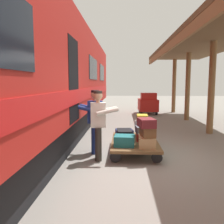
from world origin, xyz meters
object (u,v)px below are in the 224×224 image
train_car (13,76)px  suitcase_navy_fabric (124,133)px  suitcase_tan_vintage (147,141)px  baggage_tug (148,104)px  suitcase_gray_aluminum (142,124)px  suitcase_red_plastic (145,137)px  suitcase_maroon_trunk (146,123)px  suitcase_olive_duffel (143,131)px  suitcase_teal_softside (124,141)px  suitcase_slate_roller (143,130)px  suitcase_brown_leather (148,132)px  porter_by_door (99,123)px  porter_in_overalls (94,119)px  suitcase_black_hardshell (124,135)px  suitcase_yellow_case (142,117)px  luggage_cart (134,142)px

train_car → suitcase_navy_fabric: (-2.72, -1.23, -1.63)m
suitcase_tan_vintage → baggage_tug: baggage_tug is taller
train_car → suitcase_gray_aluminum: 3.72m
suitcase_red_plastic → baggage_tug: (-0.93, -8.33, 0.18)m
suitcase_maroon_trunk → baggage_tug: baggage_tug is taller
suitcase_olive_duffel → suitcase_teal_softside: bearing=64.6°
suitcase_teal_softside → suitcase_slate_roller: 0.79m
suitcase_tan_vintage → baggage_tug: 8.96m
suitcase_navy_fabric → suitcase_brown_leather: (-0.57, 1.17, 0.28)m
porter_by_door → porter_in_overalls: bearing=-72.5°
suitcase_black_hardshell → suitcase_teal_softside: 0.58m
suitcase_brown_leather → suitcase_yellow_case: suitcase_yellow_case is taller
suitcase_maroon_trunk → suitcase_olive_duffel: bearing=-91.1°
luggage_cart → train_car: bearing=12.1°
suitcase_yellow_case → porter_in_overalls: (1.33, 0.68, 0.04)m
suitcase_navy_fabric → baggage_tug: baggage_tug is taller
suitcase_tan_vintage → suitcase_black_hardshell: bearing=-46.5°
suitcase_slate_roller → suitcase_brown_leather: bearing=95.2°
suitcase_black_hardshell → porter_by_door: size_ratio=0.34×
suitcase_tan_vintage → suitcase_navy_fabric: bearing=-64.6°
baggage_tug → suitcase_olive_duffel: bearing=83.2°
suitcase_red_plastic → suitcase_brown_leather: size_ratio=0.97×
train_car → suitcase_olive_duffel: (-3.28, -1.23, -1.59)m
train_car → suitcase_yellow_case: (-3.25, -1.24, -1.17)m
suitcase_yellow_case → suitcase_red_plastic: bearing=92.7°
suitcase_teal_softside → suitcase_red_plastic: suitcase_teal_softside is taller
suitcase_red_plastic → porter_in_overalls: 1.45m
suitcase_gray_aluminum → suitcase_black_hardshell: bearing=47.6°
suitcase_tan_vintage → suitcase_maroon_trunk: size_ratio=1.21×
suitcase_red_plastic → suitcase_yellow_case: 0.75m
suitcase_yellow_case → suitcase_slate_roller: size_ratio=1.09×
suitcase_teal_softside → suitcase_olive_duffel: suitcase_olive_duffel is taller
baggage_tug → suitcase_maroon_trunk: bearing=84.0°
suitcase_slate_roller → porter_in_overalls: 1.36m
suitcase_maroon_trunk → suitcase_black_hardshell: bearing=-49.4°
suitcase_teal_softside → suitcase_slate_roller: (-0.52, -0.57, 0.17)m
suitcase_gray_aluminum → suitcase_tan_vintage: bearing=91.9°
suitcase_yellow_case → porter_by_door: size_ratio=0.26×
suitcase_black_hardshell → suitcase_brown_leather: size_ratio=1.20×
suitcase_brown_leather → train_car: bearing=1.0°
suitcase_black_hardshell → suitcase_olive_duffel: suitcase_black_hardshell is taller
suitcase_slate_roller → suitcase_red_plastic: bearing=-162.6°
suitcase_slate_roller → suitcase_maroon_trunk: bearing=91.5°
suitcase_black_hardshell → suitcase_gray_aluminum: size_ratio=1.37×
suitcase_black_hardshell → porter_in_overalls: bearing=5.4°
suitcase_maroon_trunk → suitcase_gray_aluminum: 1.21m
train_car → suitcase_navy_fabric: train_car is taller
luggage_cart → suitcase_yellow_case: bearing=-112.5°
suitcase_teal_softside → porter_by_door: 0.78m
train_car → suitcase_maroon_trunk: size_ratio=41.12×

